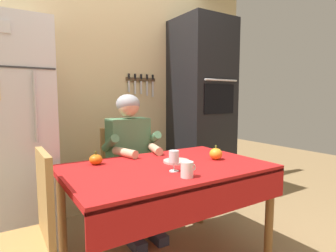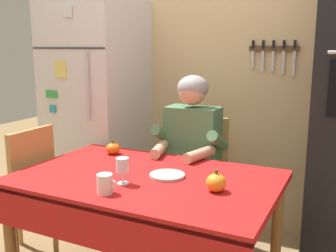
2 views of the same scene
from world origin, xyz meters
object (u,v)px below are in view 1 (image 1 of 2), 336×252
object	(u,v)px
dining_table	(168,178)
pumpkin_medium	(96,159)
pumpkin_large	(216,154)
wine_glass	(174,157)
serving_tray	(176,161)
coffee_mug	(187,169)
wall_oven	(201,112)
seated_person	(132,152)
refrigerator	(5,138)
chair_left_side	(26,232)
chair_behind_person	(124,172)

from	to	relation	value
dining_table	pumpkin_medium	world-z (taller)	pumpkin_medium
pumpkin_large	pumpkin_medium	distance (m)	0.90
pumpkin_medium	wine_glass	bearing A→B (deg)	-50.98
pumpkin_large	pumpkin_medium	world-z (taller)	pumpkin_large
pumpkin_large	serving_tray	size ratio (longest dim) A/B	0.58
coffee_mug	serving_tray	bearing A→B (deg)	65.69
wine_glass	wall_oven	bearing A→B (deg)	44.15
seated_person	serving_tray	distance (m)	0.56
pumpkin_large	refrigerator	bearing A→B (deg)	146.21
wall_oven	serving_tray	world-z (taller)	wall_oven
refrigerator	wine_glass	bearing A→B (deg)	-48.59
wall_oven	pumpkin_large	size ratio (longest dim) A/B	18.90
coffee_mug	pumpkin_medium	xyz separation A→B (m)	(-0.36, 0.60, -0.01)
pumpkin_large	wall_oven	bearing A→B (deg)	56.42
pumpkin_medium	coffee_mug	bearing A→B (deg)	-58.84
chair_left_side	coffee_mug	bearing A→B (deg)	-18.08
pumpkin_medium	chair_left_side	bearing A→B (deg)	-146.38
dining_table	chair_left_side	world-z (taller)	chair_left_side
refrigerator	chair_left_side	distance (m)	0.98
wall_oven	wine_glass	distance (m)	1.54
dining_table	seated_person	world-z (taller)	seated_person
chair_left_side	wine_glass	bearing A→B (deg)	-8.57
refrigerator	wall_oven	size ratio (longest dim) A/B	0.86
wine_glass	pumpkin_large	size ratio (longest dim) A/B	1.24
dining_table	wine_glass	xyz separation A→B (m)	(-0.05, -0.14, 0.18)
dining_table	pumpkin_large	xyz separation A→B (m)	(0.42, -0.03, 0.13)
refrigerator	pumpkin_large	bearing A→B (deg)	-33.79
wine_glass	serving_tray	world-z (taller)	wine_glass
refrigerator	wall_oven	world-z (taller)	wall_oven
chair_behind_person	seated_person	bearing A→B (deg)	-90.00
dining_table	wine_glass	size ratio (longest dim) A/B	10.16
seated_person	chair_left_side	bearing A→B (deg)	-145.75
pumpkin_large	serving_tray	xyz separation A→B (m)	(-0.31, 0.09, -0.04)
dining_table	serving_tray	xyz separation A→B (m)	(0.11, 0.06, 0.09)
dining_table	refrigerator	bearing A→B (deg)	137.09
wall_oven	serving_tray	distance (m)	1.31
wall_oven	chair_left_side	xyz separation A→B (m)	(-1.95, -0.94, -0.54)
wall_oven	dining_table	distance (m)	1.45
chair_left_side	pumpkin_medium	distance (m)	0.64
dining_table	wall_oven	bearing A→B (deg)	41.31
wall_oven	pumpkin_medium	size ratio (longest dim) A/B	21.94
chair_behind_person	coffee_mug	distance (m)	1.12
pumpkin_large	chair_behind_person	bearing A→B (deg)	116.56
pumpkin_large	serving_tray	distance (m)	0.32
seated_person	pumpkin_medium	world-z (taller)	seated_person
seated_person	wall_oven	bearing A→B (deg)	16.97
refrigerator	pumpkin_medium	xyz separation A→B (m)	(0.54, -0.57, -0.12)
refrigerator	seated_person	distance (m)	1.01
seated_person	chair_left_side	world-z (taller)	seated_person
chair_behind_person	coffee_mug	xyz separation A→B (m)	(-0.05, -1.08, 0.28)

